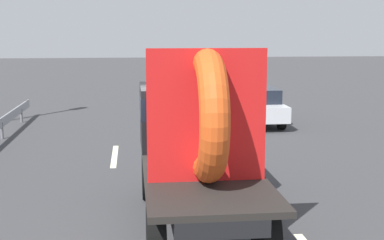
# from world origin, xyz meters

# --- Properties ---
(ground_plane) EXTENTS (120.00, 120.00, 0.00)m
(ground_plane) POSITION_xyz_m (0.00, 0.00, 0.00)
(ground_plane) COLOR #38383A
(flatbed_truck) EXTENTS (2.02, 5.43, 3.30)m
(flatbed_truck) POSITION_xyz_m (0.18, -0.16, 1.62)
(flatbed_truck) COLOR black
(flatbed_truck) RESTS_ON ground_plane
(distant_sedan) EXTENTS (1.85, 4.32, 1.41)m
(distant_sedan) POSITION_xyz_m (3.60, 9.78, 0.76)
(distant_sedan) COLOR black
(distant_sedan) RESTS_ON ground_plane
(lane_dash_left_far) EXTENTS (0.16, 2.73, 0.01)m
(lane_dash_left_far) POSITION_xyz_m (-1.52, 4.87, 0.00)
(lane_dash_left_far) COLOR beige
(lane_dash_left_far) RESTS_ON ground_plane
(lane_dash_right_far) EXTENTS (0.16, 2.19, 0.01)m
(lane_dash_right_far) POSITION_xyz_m (1.89, 5.53, 0.00)
(lane_dash_right_far) COLOR beige
(lane_dash_right_far) RESTS_ON ground_plane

